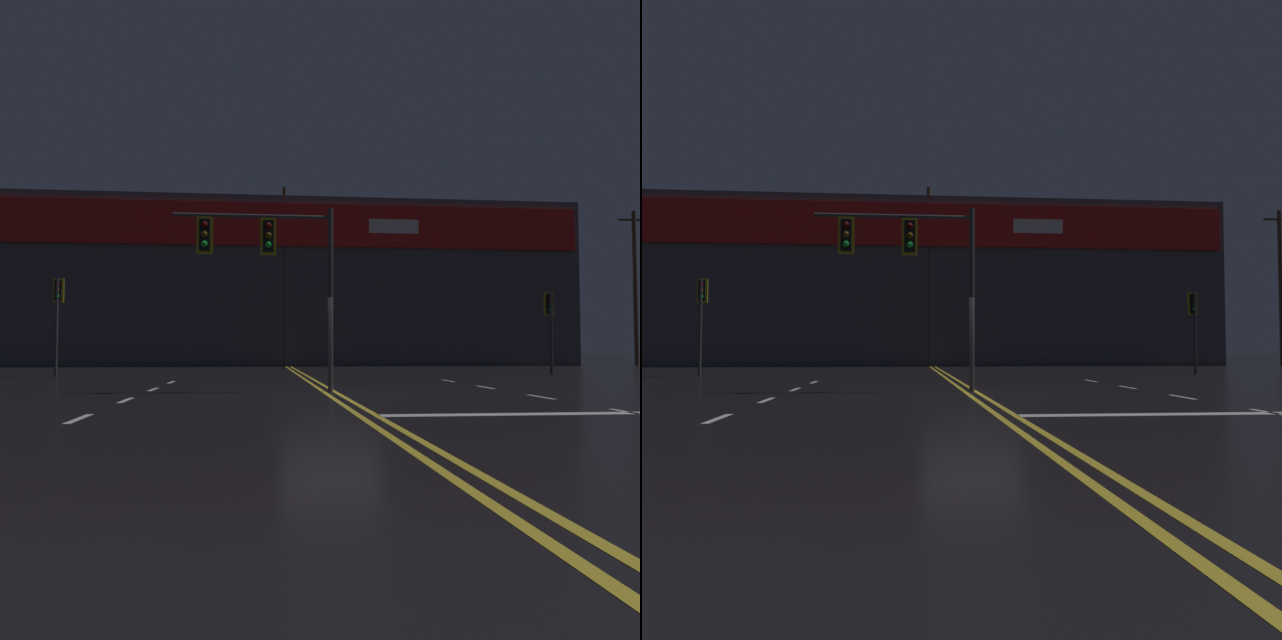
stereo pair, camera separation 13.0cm
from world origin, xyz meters
TOP-DOWN VIEW (x-y plane):
  - ground_plane at (0.00, 0.00)m, footprint 200.00×200.00m
  - road_markings at (0.90, -1.02)m, footprint 14.15×60.00m
  - traffic_signal_median at (-1.71, 0.59)m, footprint 4.24×0.36m
  - traffic_signal_corner_northwest at (-10.01, 10.35)m, footprint 0.42×0.36m
  - traffic_signal_corner_northeast at (10.81, 10.13)m, footprint 0.42×0.36m
  - building_backdrop at (0.00, 28.12)m, footprint 38.49×10.23m
  - utility_pole_row at (-0.03, 23.26)m, footprint 46.45×0.26m

SIDE VIEW (x-z plane):
  - ground_plane at x=0.00m, z-range 0.00..0.00m
  - road_markings at x=0.90m, z-range 0.00..0.01m
  - traffic_signal_corner_northeast at x=10.81m, z-range 0.84..4.43m
  - traffic_signal_corner_northwest at x=-10.01m, z-range 0.94..4.94m
  - traffic_signal_median at x=-1.71m, z-range 1.27..6.18m
  - building_backdrop at x=0.00m, z-range 0.02..10.84m
  - utility_pole_row at x=-0.03m, z-range 0.04..11.40m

